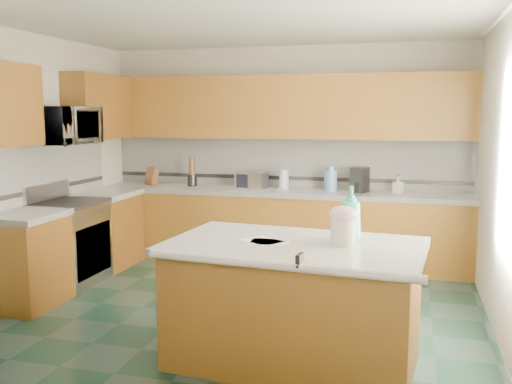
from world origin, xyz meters
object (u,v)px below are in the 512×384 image
(treat_jar, at_px, (343,232))
(soap_bottle_island, at_px, (351,214))
(island_base, at_px, (294,307))
(island_top, at_px, (294,247))
(toaster_oven, at_px, (252,180))
(coffee_maker, at_px, (360,180))
(knife_block, at_px, (152,176))

(treat_jar, distance_m, soap_bottle_island, 0.18)
(island_base, xyz_separation_m, treat_jar, (0.35, 0.03, 0.59))
(island_top, height_order, toaster_oven, toaster_oven)
(toaster_oven, height_order, coffee_maker, coffee_maker)
(island_top, distance_m, treat_jar, 0.37)
(knife_block, bearing_deg, soap_bottle_island, -27.30)
(island_base, xyz_separation_m, knife_block, (-2.50, 2.86, 0.61))
(island_top, height_order, coffee_maker, coffee_maker)
(coffee_maker, bearing_deg, treat_jar, -67.09)
(treat_jar, height_order, knife_block, knife_block)
(soap_bottle_island, xyz_separation_m, knife_block, (-2.89, 2.69, -0.09))
(soap_bottle_island, height_order, coffee_maker, soap_bottle_island)
(knife_block, height_order, toaster_oven, knife_block)
(island_base, relative_size, coffee_maker, 5.85)
(island_top, distance_m, soap_bottle_island, 0.48)
(treat_jar, bearing_deg, knife_block, 159.39)
(treat_jar, relative_size, toaster_oven, 0.52)
(treat_jar, height_order, soap_bottle_island, soap_bottle_island)
(soap_bottle_island, bearing_deg, island_top, -166.08)
(island_base, bearing_deg, soap_bottle_island, 27.68)
(island_base, distance_m, toaster_oven, 3.13)
(island_base, height_order, knife_block, knife_block)
(island_base, distance_m, knife_block, 3.85)
(island_base, distance_m, soap_bottle_island, 0.81)
(knife_block, xyz_separation_m, coffee_maker, (2.72, 0.03, 0.03))
(coffee_maker, bearing_deg, island_base, -74.05)
(toaster_oven, distance_m, coffee_maker, 1.34)
(knife_block, xyz_separation_m, toaster_oven, (1.38, 0.00, -0.01))
(soap_bottle_island, bearing_deg, toaster_oven, 110.71)
(island_top, relative_size, treat_jar, 9.71)
(island_top, bearing_deg, toaster_oven, 116.61)
(island_top, relative_size, toaster_oven, 5.06)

